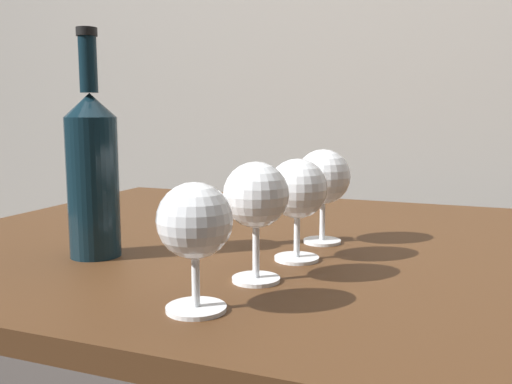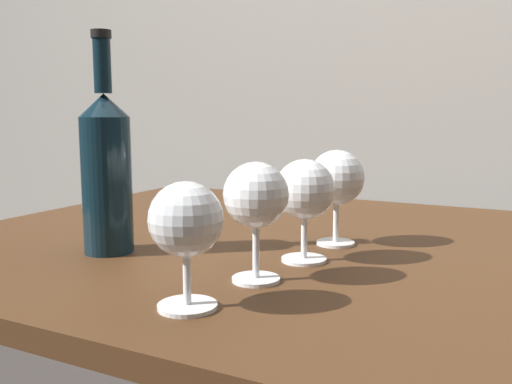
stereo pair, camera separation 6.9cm
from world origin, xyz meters
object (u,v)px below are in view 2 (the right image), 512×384
object	(u,v)px
wine_glass_white	(186,221)
wine_bottle	(106,169)
wine_glass_amber	(336,180)
wine_glass_cabernet	(305,191)
wine_glass_chardonnay	(256,197)

from	to	relation	value
wine_glass_white	wine_bottle	xyz separation A→B (m)	(-0.25, 0.15, 0.03)
wine_glass_white	wine_glass_amber	distance (m)	0.36
wine_glass_white	wine_glass_cabernet	size ratio (longest dim) A/B	0.95
wine_glass_cabernet	wine_glass_chardonnay	bearing A→B (deg)	-98.95
wine_glass_amber	wine_glass_chardonnay	bearing A→B (deg)	-96.38
wine_glass_white	wine_glass_cabernet	xyz separation A→B (m)	(0.04, 0.24, 0.00)
wine_glass_white	wine_bottle	world-z (taller)	wine_bottle
wine_glass_chardonnay	wine_glass_amber	size ratio (longest dim) A/B	0.99
wine_glass_chardonnay	wine_glass_amber	xyz separation A→B (m)	(0.03, 0.23, -0.00)
wine_glass_white	wine_glass_amber	world-z (taller)	wine_glass_amber
wine_glass_white	wine_glass_amber	xyz separation A→B (m)	(0.05, 0.35, 0.01)
wine_glass_cabernet	wine_glass_amber	world-z (taller)	wine_glass_amber
wine_glass_amber	wine_bottle	xyz separation A→B (m)	(-0.30, -0.20, 0.02)
wine_glass_white	wine_glass_chardonnay	distance (m)	0.13
wine_bottle	wine_glass_cabernet	bearing A→B (deg)	16.82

